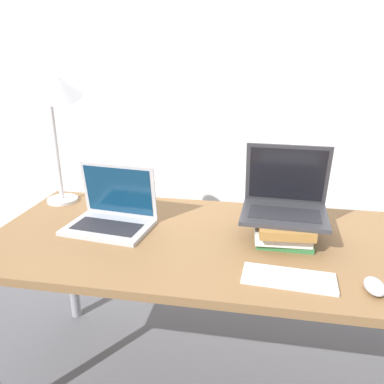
# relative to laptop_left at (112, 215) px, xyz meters

# --- Properties ---
(wall_back) EXTENTS (8.00, 0.05, 2.70)m
(wall_back) POSITION_rel_laptop_left_xyz_m (0.46, 1.06, 0.59)
(wall_back) COLOR silver
(wall_back) RESTS_ON ground_plane
(desk) EXTENTS (1.79, 0.77, 0.71)m
(desk) POSITION_rel_laptop_left_xyz_m (0.46, -0.04, -0.11)
(desk) COLOR brown
(desk) RESTS_ON ground_plane
(laptop_left) EXTENTS (0.35, 0.27, 0.24)m
(laptop_left) POSITION_rel_laptop_left_xyz_m (0.00, 0.00, 0.00)
(laptop_left) COLOR #B2B2B7
(laptop_left) RESTS_ON desk
(book_stack) EXTENTS (0.22, 0.27, 0.09)m
(book_stack) POSITION_rel_laptop_left_xyz_m (0.67, -0.00, -0.00)
(book_stack) COLOR #33753D
(book_stack) RESTS_ON desk
(laptop_on_books) EXTENTS (0.32, 0.26, 0.25)m
(laptop_on_books) POSITION_rel_laptop_left_xyz_m (0.67, 0.04, 0.09)
(laptop_on_books) COLOR #333338
(laptop_on_books) RESTS_ON book_stack
(wireless_keyboard) EXTENTS (0.29, 0.13, 0.01)m
(wireless_keyboard) POSITION_rel_laptop_left_xyz_m (0.68, -0.28, -0.04)
(wireless_keyboard) COLOR silver
(wireless_keyboard) RESTS_ON desk
(mouse) EXTENTS (0.06, 0.10, 0.03)m
(mouse) POSITION_rel_laptop_left_xyz_m (0.92, -0.29, -0.03)
(mouse) COLOR #B2B2B7
(mouse) RESTS_ON desk
(desk_lamp) EXTENTS (0.23, 0.20, 0.62)m
(desk_lamp) POSITION_rel_laptop_left_xyz_m (-0.27, 0.18, 0.42)
(desk_lamp) COLOR silver
(desk_lamp) RESTS_ON desk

